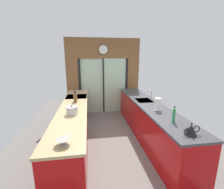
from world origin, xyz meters
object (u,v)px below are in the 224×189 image
object	(u,v)px
soap_bottle	(174,115)
knife_block	(75,98)
stock_pot	(72,110)
mixing_bowl	(63,141)
kettle	(191,130)
paper_towel_roll	(158,104)
oven_range	(77,111)

from	to	relation	value
soap_bottle	knife_block	bearing A→B (deg)	138.89
stock_pot	soap_bottle	distance (m)	1.90
mixing_bowl	kettle	distance (m)	1.78
kettle	paper_towel_roll	bearing A→B (deg)	90.09
knife_block	kettle	world-z (taller)	knife_block
stock_pot	kettle	bearing A→B (deg)	-32.34
mixing_bowl	stock_pot	xyz separation A→B (m)	(0.00, 1.11, 0.03)
soap_bottle	paper_towel_roll	world-z (taller)	paper_towel_roll
paper_towel_roll	knife_block	bearing A→B (deg)	152.43
oven_range	stock_pot	world-z (taller)	stock_pot
stock_pot	soap_bottle	world-z (taller)	soap_bottle
paper_towel_roll	oven_range	bearing A→B (deg)	139.70
mixing_bowl	soap_bottle	bearing A→B (deg)	14.27
stock_pot	soap_bottle	bearing A→B (deg)	-20.34
kettle	soap_bottle	xyz separation A→B (m)	(-0.00, 0.47, 0.04)
mixing_bowl	soap_bottle	xyz separation A→B (m)	(1.78, 0.45, 0.08)
knife_block	stock_pot	world-z (taller)	knife_block
oven_range	stock_pot	distance (m)	1.59
oven_range	kettle	xyz separation A→B (m)	(1.80, -2.62, 0.55)
soap_bottle	paper_towel_roll	size ratio (longest dim) A/B	0.97
knife_block	soap_bottle	xyz separation A→B (m)	(1.78, -1.55, 0.01)
oven_range	knife_block	xyz separation A→B (m)	(0.02, -0.60, 0.58)
mixing_bowl	knife_block	bearing A→B (deg)	90.00
oven_range	paper_towel_roll	xyz separation A→B (m)	(1.80, -1.53, 0.60)
knife_block	soap_bottle	world-z (taller)	knife_block
oven_range	knife_block	world-z (taller)	knife_block
kettle	oven_range	bearing A→B (deg)	124.52
oven_range	soap_bottle	distance (m)	2.86
oven_range	mixing_bowl	bearing A→B (deg)	-89.59
stock_pot	kettle	distance (m)	2.11
oven_range	mixing_bowl	size ratio (longest dim) A/B	4.55
soap_bottle	mixing_bowl	bearing A→B (deg)	-165.73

